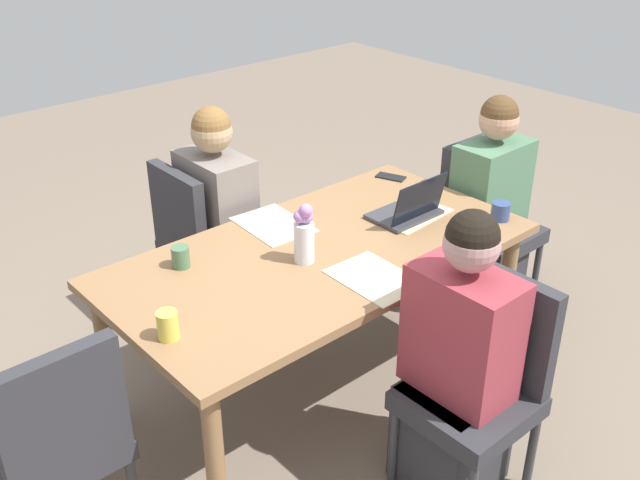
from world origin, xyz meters
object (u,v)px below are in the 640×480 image
(dining_table, at_px, (320,267))
(flower_vase, at_px, (304,233))
(person_near_left_far, at_px, (458,371))
(chair_near_left_far, at_px, (482,377))
(coffee_mug_near_left, at_px, (181,257))
(coffee_mug_centre_left, at_px, (501,211))
(person_head_right_left_mid, at_px, (487,218))
(laptop_head_right_left_mid, at_px, (409,210))
(chair_far_left_near, at_px, (201,238))
(chair_head_right_left_mid, at_px, (482,215))
(chair_head_left_right_near, at_px, (56,437))
(phone_black, at_px, (391,177))
(coffee_mug_near_right, at_px, (168,325))
(person_far_left_near, at_px, (219,233))

(dining_table, xyz_separation_m, flower_vase, (-0.11, -0.02, 0.21))
(dining_table, xyz_separation_m, person_near_left_far, (0.02, -0.76, -0.14))
(chair_near_left_far, height_order, coffee_mug_near_left, chair_near_left_far)
(flower_vase, relative_size, coffee_mug_centre_left, 3.03)
(person_head_right_left_mid, relative_size, laptop_head_right_left_mid, 3.73)
(chair_far_left_near, distance_m, chair_near_left_far, 1.65)
(chair_far_left_near, relative_size, coffee_mug_centre_left, 10.27)
(chair_head_right_left_mid, bearing_deg, chair_near_left_far, -142.46)
(chair_head_right_left_mid, bearing_deg, chair_head_left_right_near, -177.43)
(dining_table, height_order, chair_head_right_left_mid, chair_head_right_left_mid)
(chair_near_left_far, bearing_deg, flower_vase, 104.65)
(chair_head_right_left_mid, relative_size, phone_black, 6.00)
(chair_head_right_left_mid, distance_m, coffee_mug_near_right, 2.07)
(phone_black, bearing_deg, person_near_left_far, 123.75)
(chair_head_left_right_near, xyz_separation_m, flower_vase, (1.14, 0.04, 0.38))
(dining_table, distance_m, coffee_mug_near_right, 0.84)
(dining_table, distance_m, coffee_mug_near_left, 0.60)
(chair_far_left_near, distance_m, chair_head_right_left_mid, 1.52)
(chair_head_right_left_mid, distance_m, flower_vase, 1.38)
(flower_vase, distance_m, laptop_head_right_left_mid, 0.63)
(flower_vase, bearing_deg, dining_table, 12.92)
(chair_head_right_left_mid, height_order, coffee_mug_centre_left, chair_head_right_left_mid)
(person_head_right_left_mid, xyz_separation_m, coffee_mug_centre_left, (-0.34, -0.30, 0.26))
(flower_vase, bearing_deg, chair_far_left_near, 88.34)
(person_far_left_near, relative_size, person_near_left_far, 1.00)
(coffee_mug_near_right, bearing_deg, chair_near_left_far, -36.94)
(chair_near_left_far, xyz_separation_m, phone_black, (0.70, 1.16, 0.25))
(chair_near_left_far, height_order, coffee_mug_centre_left, chair_near_left_far)
(chair_far_left_near, distance_m, phone_black, 1.03)
(dining_table, xyz_separation_m, phone_black, (0.80, 0.35, 0.08))
(person_far_left_near, height_order, chair_near_left_far, person_far_left_near)
(person_near_left_far, xyz_separation_m, coffee_mug_centre_left, (0.80, 0.43, 0.26))
(coffee_mug_centre_left, bearing_deg, person_far_left_near, 127.20)
(person_near_left_far, height_order, phone_black, person_near_left_far)
(chair_head_left_right_near, height_order, laptop_head_right_left_mid, laptop_head_right_left_mid)
(person_head_right_left_mid, distance_m, coffee_mug_near_left, 1.73)
(chair_head_right_left_mid, distance_m, coffee_mug_centre_left, 0.62)
(person_far_left_near, xyz_separation_m, laptop_head_right_left_mid, (0.52, -0.81, 0.26))
(chair_head_right_left_mid, height_order, laptop_head_right_left_mid, laptop_head_right_left_mid)
(chair_head_left_right_near, bearing_deg, coffee_mug_near_left, 24.84)
(chair_head_left_right_near, distance_m, phone_black, 2.10)
(person_head_right_left_mid, xyz_separation_m, coffee_mug_near_left, (-1.68, 0.30, 0.26))
(flower_vase, bearing_deg, chair_head_right_left_mid, 3.10)
(person_head_right_left_mid, distance_m, flower_vase, 1.32)
(flower_vase, bearing_deg, coffee_mug_centre_left, -17.96)
(coffee_mug_near_left, distance_m, coffee_mug_centre_left, 1.47)
(coffee_mug_near_right, relative_size, phone_black, 0.71)
(chair_near_left_far, xyz_separation_m, person_near_left_far, (-0.07, 0.06, 0.03))
(person_head_right_left_mid, height_order, coffee_mug_near_right, person_head_right_left_mid)
(phone_black, bearing_deg, laptop_head_right_left_mid, 122.36)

